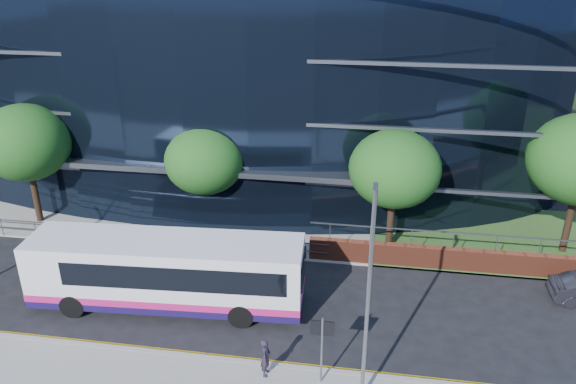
% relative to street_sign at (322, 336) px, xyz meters
% --- Properties ---
extents(ground, '(200.00, 200.00, 0.00)m').
position_rel_street_sign_xyz_m(ground, '(-4.50, 1.59, -2.15)').
color(ground, black).
rests_on(ground, ground).
extents(kerb, '(80.00, 0.25, 0.16)m').
position_rel_street_sign_xyz_m(kerb, '(-4.50, 0.59, -2.07)').
color(kerb, gray).
rests_on(kerb, ground).
extents(yellow_line_outer, '(80.00, 0.08, 0.01)m').
position_rel_street_sign_xyz_m(yellow_line_outer, '(-4.50, 0.79, -2.14)').
color(yellow_line_outer, gold).
rests_on(yellow_line_outer, ground).
extents(yellow_line_inner, '(80.00, 0.08, 0.01)m').
position_rel_street_sign_xyz_m(yellow_line_inner, '(-4.50, 0.94, -2.14)').
color(yellow_line_inner, gold).
rests_on(yellow_line_inner, ground).
extents(far_forecourt, '(50.00, 8.00, 0.10)m').
position_rel_street_sign_xyz_m(far_forecourt, '(-10.50, 12.59, -2.10)').
color(far_forecourt, gray).
rests_on(far_forecourt, ground).
extents(glass_office, '(44.00, 23.10, 16.00)m').
position_rel_street_sign_xyz_m(glass_office, '(-8.50, 22.44, 5.85)').
color(glass_office, black).
rests_on(glass_office, ground).
extents(guard_railings, '(24.00, 0.05, 1.10)m').
position_rel_street_sign_xyz_m(guard_railings, '(-12.50, 8.59, -1.33)').
color(guard_railings, slate).
rests_on(guard_railings, ground).
extents(street_sign, '(0.85, 0.09, 2.80)m').
position_rel_street_sign_xyz_m(street_sign, '(0.00, 0.00, 0.00)').
color(street_sign, slate).
rests_on(street_sign, pavement_near).
extents(tree_far_a, '(4.95, 4.95, 6.98)m').
position_rel_street_sign_xyz_m(tree_far_a, '(-17.50, 10.59, 2.71)').
color(tree_far_a, black).
rests_on(tree_far_a, ground).
extents(tree_far_b, '(4.29, 4.29, 6.05)m').
position_rel_street_sign_xyz_m(tree_far_b, '(-7.50, 11.09, 2.06)').
color(tree_far_b, black).
rests_on(tree_far_b, ground).
extents(tree_far_c, '(4.62, 4.62, 6.51)m').
position_rel_street_sign_xyz_m(tree_far_c, '(2.50, 10.59, 2.39)').
color(tree_far_c, black).
rests_on(tree_far_c, ground).
extents(tree_dist_e, '(4.62, 4.62, 6.51)m').
position_rel_street_sign_xyz_m(tree_dist_e, '(19.50, 41.59, 2.39)').
color(tree_dist_e, black).
rests_on(tree_dist_e, ground).
extents(streetlight_east, '(0.15, 0.77, 8.00)m').
position_rel_street_sign_xyz_m(streetlight_east, '(1.50, -0.59, 2.29)').
color(streetlight_east, slate).
rests_on(streetlight_east, pavement_near).
extents(city_bus, '(12.12, 3.46, 3.24)m').
position_rel_street_sign_xyz_m(city_bus, '(-7.09, 3.89, -0.43)').
color(city_bus, silver).
rests_on(city_bus, ground).
extents(pedestrian, '(0.37, 0.56, 1.55)m').
position_rel_street_sign_xyz_m(pedestrian, '(-2.05, 0.03, -1.23)').
color(pedestrian, black).
rests_on(pedestrian, pavement_near).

